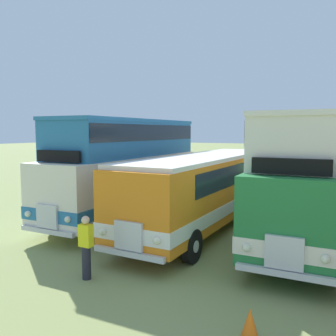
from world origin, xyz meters
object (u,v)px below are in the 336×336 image
Objects in this scene: bus_second_in_row at (207,185)px; cone_near_end at (250,323)px; marshal_person at (86,247)px; bus_first_in_row at (128,164)px; bus_third_in_row at (308,173)px.

cone_near_end is (3.69, -7.24, -1.46)m from bus_second_in_row.
bus_second_in_row is 6.59m from marshal_person.
marshal_person is at bearing 170.43° from cone_near_end.
bus_second_in_row reaches higher than cone_near_end.
bus_first_in_row is at bearing -178.88° from bus_second_in_row.
bus_second_in_row is 1.13× the size of bus_third_in_row.
bus_second_in_row is 18.90× the size of cone_near_end.
bus_first_in_row reaches higher than bus_second_in_row.
marshal_person is at bearing -126.84° from bus_third_in_row.
marshal_person is (-0.94, -6.46, -0.87)m from bus_second_in_row.
bus_third_in_row reaches higher than bus_second_in_row.
bus_second_in_row is at bearing 1.12° from bus_first_in_row.
bus_first_in_row is 0.97× the size of bus_third_in_row.
bus_first_in_row is 0.86× the size of bus_second_in_row.
bus_first_in_row is at bearing 136.45° from cone_near_end.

